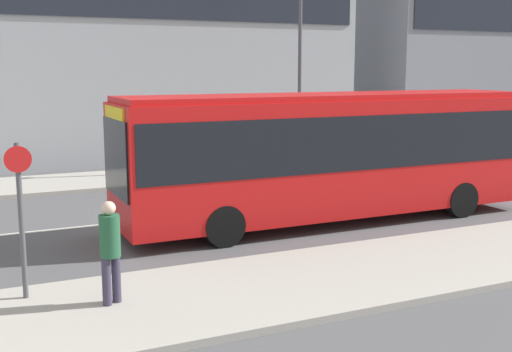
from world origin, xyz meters
The scene contains 9 objects.
ground_plane centered at (0.00, 0.00, 0.00)m, with size 120.00×120.00×0.00m, color #4F4F51.
sidewalk_near centered at (0.00, -6.25, 0.07)m, with size 44.00×3.50×0.13m.
sidewalk_far centered at (0.00, 6.25, 0.07)m, with size 44.00×3.50×0.13m.
lane_centerline centered at (0.00, 0.00, 0.00)m, with size 41.80×0.16×0.01m.
city_bus centered at (3.56, -2.10, 1.92)m, with size 11.21×2.50×3.34m.
parked_car_0 centered at (14.81, 3.37, 0.63)m, with size 4.68×1.89×1.32m.
pedestrian_near_stop centered at (-3.05, -6.02, 1.12)m, with size 0.34×0.34×1.74m.
bus_stop_sign centered at (-4.33, -5.14, 1.69)m, with size 0.44×0.12×2.66m.
street_lamp centered at (6.68, 5.28, 4.99)m, with size 0.36×0.36×8.12m.
Camera 1 is at (-5.17, -16.25, 4.01)m, focal length 45.00 mm.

